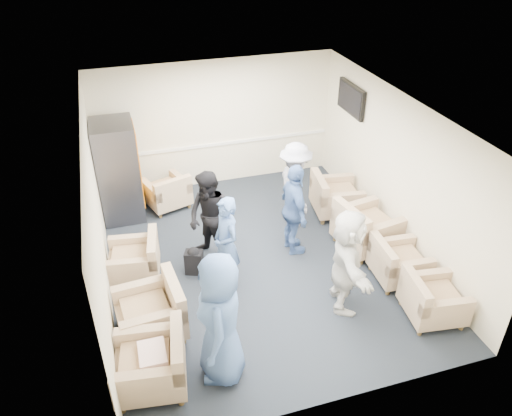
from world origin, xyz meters
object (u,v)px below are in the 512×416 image
object	(u,v)px
person_front_right	(347,261)
person_mid_left	(226,244)
armchair_left_near	(155,365)
armchair_corner	(168,193)
person_back_left	(210,218)
armchair_right_midnear	(396,263)
person_front_left	(220,319)
person_mid_right	(294,210)
armchair_right_midfar	(364,229)
armchair_left_far	(137,261)
armchair_left_mid	(154,313)
vending_machine	(118,171)
armchair_right_far	(333,198)
person_back_right	(295,185)
armchair_right_near	(430,301)

from	to	relation	value
person_front_right	person_mid_left	bearing A→B (deg)	74.85
armchair_left_near	armchair_corner	size ratio (longest dim) A/B	1.00
person_back_left	armchair_right_midnear	bearing A→B (deg)	29.60
person_front_left	person_mid_right	distance (m)	2.90
person_front_left	armchair_right_midfar	bearing A→B (deg)	138.61
armchair_left_near	person_mid_right	size ratio (longest dim) A/B	0.59
armchair_right_midfar	armchair_left_far	bearing A→B (deg)	75.08
armchair_left_mid	vending_machine	bearing A→B (deg)	177.83
armchair_right_midfar	armchair_right_far	distance (m)	1.21
armchair_left_mid	armchair_right_midnear	xyz separation A→B (m)	(3.91, 0.03, -0.04)
person_mid_left	armchair_left_mid	bearing A→B (deg)	-73.28
armchair_right_midnear	vending_machine	distance (m)	5.32
armchair_left_far	person_mid_right	bearing A→B (deg)	97.21
armchair_corner	person_back_right	world-z (taller)	person_back_right
vending_machine	person_mid_left	size ratio (longest dim) A/B	1.21
armchair_left_far	person_front_left	distance (m)	2.55
armchair_corner	person_mid_left	size ratio (longest dim) A/B	0.62
person_back_left	person_mid_left	bearing A→B (deg)	-25.36
armchair_right_midfar	person_front_left	size ratio (longest dim) A/B	0.58
armchair_right_midnear	armchair_right_near	bearing A→B (deg)	-174.65
person_mid_left	armchair_left_far	bearing A→B (deg)	-127.36
armchair_left_near	person_back_right	world-z (taller)	person_back_right
armchair_right_near	vending_machine	size ratio (longest dim) A/B	0.46
armchair_right_midfar	person_front_right	world-z (taller)	person_front_right
armchair_left_near	person_mid_left	distance (m)	2.19
armchair_right_far	armchair_left_mid	bearing A→B (deg)	128.32
armchair_right_midfar	person_mid_left	world-z (taller)	person_mid_left
armchair_left_near	person_back_left	distance (m)	2.74
armchair_right_far	person_front_right	size ratio (longest dim) A/B	0.59
armchair_right_far	person_back_right	distance (m)	1.01
armchair_right_far	person_back_right	bearing A→B (deg)	105.48
person_front_left	armchair_left_near	bearing A→B (deg)	-77.48
armchair_right_midfar	vending_machine	distance (m)	4.70
armchair_right_near	person_front_left	size ratio (longest dim) A/B	0.47
armchair_corner	person_front_left	xyz separation A→B (m)	(0.05, -4.36, 0.63)
armchair_corner	person_front_left	distance (m)	4.41
armchair_right_midnear	armchair_corner	bearing A→B (deg)	47.92
armchair_right_midnear	armchair_corner	world-z (taller)	armchair_right_midnear
armchair_right_midnear	vending_machine	world-z (taller)	vending_machine
armchair_corner	person_mid_right	xyz separation A→B (m)	(1.88, -2.11, 0.53)
person_mid_right	person_back_left	bearing A→B (deg)	82.91
person_front_left	person_back_left	xyz separation A→B (m)	(0.40, 2.44, -0.11)
armchair_left_mid	armchair_right_near	distance (m)	4.03
armchair_right_near	person_front_right	bearing A→B (deg)	67.36
armchair_left_far	person_back_left	xyz separation A→B (m)	(1.27, 0.12, 0.51)
armchair_left_far	person_mid_right	xyz separation A→B (m)	(2.70, -0.06, 0.52)
armchair_left_far	armchair_right_midnear	world-z (taller)	armchair_left_far
armchair_right_far	person_mid_right	world-z (taller)	person_mid_right
armchair_right_midnear	person_mid_right	distance (m)	1.89
vending_machine	person_front_right	size ratio (longest dim) A/B	1.15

